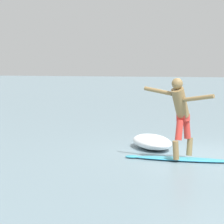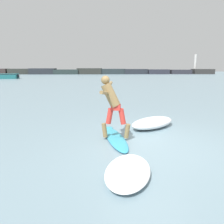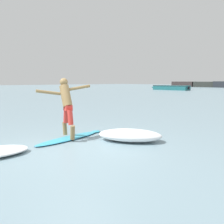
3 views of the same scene
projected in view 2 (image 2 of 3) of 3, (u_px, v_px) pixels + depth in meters
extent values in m
plane|color=#76929E|center=(149.00, 144.00, 6.02)|extent=(200.00, 200.00, 0.00)
cube|color=#2D302C|center=(19.00, 71.00, 65.31)|extent=(6.24, 3.34, 1.63)
cube|color=#26292F|center=(43.00, 71.00, 65.63)|extent=(7.62, 4.01, 1.73)
cube|color=#273332|center=(66.00, 72.00, 65.99)|extent=(7.39, 4.87, 1.38)
cube|color=#2C2E2A|center=(90.00, 71.00, 66.28)|extent=(7.46, 4.21, 1.76)
cube|color=#283235|center=(113.00, 71.00, 66.62)|extent=(7.52, 3.73, 1.59)
cube|color=#272B32|center=(135.00, 72.00, 66.95)|extent=(7.21, 3.55, 1.52)
cube|color=#292B35|center=(158.00, 72.00, 67.29)|extent=(6.46, 4.28, 1.40)
cube|color=#2B2B33|center=(180.00, 72.00, 67.63)|extent=(6.38, 4.23, 1.32)
cube|color=#2F2E2D|center=(202.00, 71.00, 67.94)|extent=(6.31, 4.27, 1.52)
cylinder|color=silver|center=(195.00, 61.00, 67.20)|extent=(0.70, 0.70, 4.29)
ellipsoid|color=#39A5BF|center=(116.00, 139.00, 6.34)|extent=(0.78, 2.32, 0.07)
ellipsoid|color=#39A5BF|center=(109.00, 128.00, 7.46)|extent=(0.30, 0.35, 0.06)
ellipsoid|color=#2870B2|center=(116.00, 139.00, 6.34)|extent=(0.80, 2.34, 0.03)
cone|color=black|center=(123.00, 154.00, 5.46)|extent=(0.06, 0.06, 0.14)
cone|color=black|center=(127.00, 151.00, 5.63)|extent=(0.06, 0.06, 0.14)
cone|color=black|center=(117.00, 152.00, 5.59)|extent=(0.06, 0.06, 0.14)
cylinder|color=olive|center=(105.00, 130.00, 6.33)|extent=(0.20, 0.16, 0.42)
cylinder|color=red|center=(110.00, 116.00, 6.23)|extent=(0.25, 0.19, 0.46)
cylinder|color=olive|center=(127.00, 131.00, 6.25)|extent=(0.20, 0.16, 0.42)
cylinder|color=red|center=(122.00, 116.00, 6.18)|extent=(0.25, 0.19, 0.46)
cube|color=red|center=(116.00, 107.00, 6.15)|extent=(0.29, 0.24, 0.16)
cylinder|color=olive|center=(111.00, 95.00, 6.10)|extent=(0.59, 0.37, 0.72)
sphere|color=olive|center=(105.00, 80.00, 6.03)|extent=(0.24, 0.24, 0.24)
cylinder|color=olive|center=(104.00, 93.00, 5.61)|extent=(0.25, 0.71, 0.21)
cylinder|color=olive|center=(109.00, 85.00, 6.54)|extent=(0.23, 0.71, 0.20)
cube|color=black|center=(18.00, 76.00, 40.10)|extent=(0.30, 0.38, 0.52)
ellipsoid|color=white|center=(153.00, 123.00, 7.59)|extent=(2.01, 1.82, 0.35)
ellipsoid|color=white|center=(128.00, 171.00, 4.24)|extent=(1.24, 1.79, 0.18)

